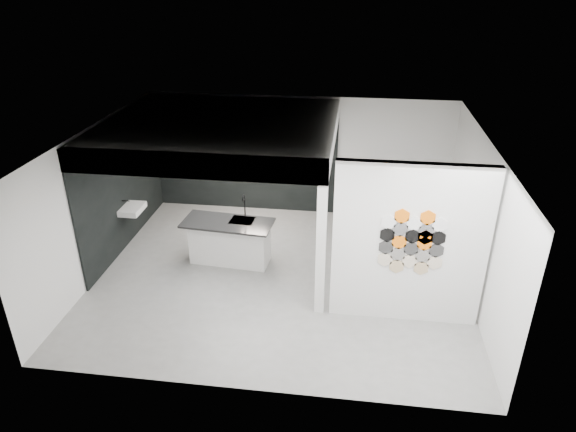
# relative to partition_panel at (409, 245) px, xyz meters

# --- Properties ---
(floor) EXTENTS (7.00, 6.00, 0.01)m
(floor) POSITION_rel_partition_panel_xyz_m (-2.23, 1.00, -1.40)
(floor) COLOR slate
(partition_panel) EXTENTS (2.45, 0.15, 2.80)m
(partition_panel) POSITION_rel_partition_panel_xyz_m (0.00, 0.00, 0.00)
(partition_panel) COLOR silver
(partition_panel) RESTS_ON floor
(bay_clad_back) EXTENTS (4.40, 0.04, 2.35)m
(bay_clad_back) POSITION_rel_partition_panel_xyz_m (-3.52, 3.97, -0.22)
(bay_clad_back) COLOR black
(bay_clad_back) RESTS_ON floor
(bay_clad_left) EXTENTS (0.04, 4.00, 2.35)m
(bay_clad_left) POSITION_rel_partition_panel_xyz_m (-5.70, 2.00, -0.22)
(bay_clad_left) COLOR black
(bay_clad_left) RESTS_ON floor
(bulkhead) EXTENTS (4.40, 4.00, 0.40)m
(bulkhead) POSITION_rel_partition_panel_xyz_m (-3.52, 2.00, 1.15)
(bulkhead) COLOR silver
(bulkhead) RESTS_ON corner_column
(corner_column) EXTENTS (0.16, 0.16, 2.35)m
(corner_column) POSITION_rel_partition_panel_xyz_m (-1.41, 0.00, -0.22)
(corner_column) COLOR silver
(corner_column) RESTS_ON floor
(fascia_beam) EXTENTS (4.40, 0.16, 0.40)m
(fascia_beam) POSITION_rel_partition_panel_xyz_m (-3.52, 0.08, 1.15)
(fascia_beam) COLOR silver
(fascia_beam) RESTS_ON corner_column
(wall_basin) EXTENTS (0.40, 0.60, 0.12)m
(wall_basin) POSITION_rel_partition_panel_xyz_m (-5.46, 1.80, -0.55)
(wall_basin) COLOR silver
(wall_basin) RESTS_ON bay_clad_left
(display_shelf) EXTENTS (3.00, 0.15, 0.04)m
(display_shelf) POSITION_rel_partition_panel_xyz_m (-3.43, 3.87, -0.10)
(display_shelf) COLOR black
(display_shelf) RESTS_ON bay_clad_back
(kitchen_island) EXTENTS (1.81, 0.92, 1.41)m
(kitchen_island) POSITION_rel_partition_panel_xyz_m (-3.31, 1.41, -0.92)
(kitchen_island) COLOR silver
(kitchen_island) RESTS_ON floor
(stockpot) EXTENTS (0.29, 0.29, 0.19)m
(stockpot) POSITION_rel_partition_panel_xyz_m (-4.68, 3.87, 0.01)
(stockpot) COLOR black
(stockpot) RESTS_ON display_shelf
(kettle) EXTENTS (0.20, 0.20, 0.14)m
(kettle) POSITION_rel_partition_panel_xyz_m (-2.14, 3.87, -0.01)
(kettle) COLOR black
(kettle) RESTS_ON display_shelf
(glass_bowl) EXTENTS (0.16, 0.16, 0.11)m
(glass_bowl) POSITION_rel_partition_panel_xyz_m (-2.08, 3.87, -0.02)
(glass_bowl) COLOR gray
(glass_bowl) RESTS_ON display_shelf
(glass_vase) EXTENTS (0.10, 0.10, 0.13)m
(glass_vase) POSITION_rel_partition_panel_xyz_m (-2.08, 3.87, -0.01)
(glass_vase) COLOR gray
(glass_vase) RESTS_ON display_shelf
(bottle_dark) EXTENTS (0.09, 0.09, 0.18)m
(bottle_dark) POSITION_rel_partition_panel_xyz_m (-3.44, 3.87, 0.01)
(bottle_dark) COLOR black
(bottle_dark) RESTS_ON display_shelf
(utensil_cup) EXTENTS (0.07, 0.07, 0.09)m
(utensil_cup) POSITION_rel_partition_panel_xyz_m (-4.45, 3.87, -0.04)
(utensil_cup) COLOR black
(utensil_cup) RESTS_ON display_shelf
(hex_tile_cluster) EXTENTS (1.04, 0.02, 1.16)m
(hex_tile_cluster) POSITION_rel_partition_panel_xyz_m (0.03, -0.09, 0.10)
(hex_tile_cluster) COLOR beige
(hex_tile_cluster) RESTS_ON partition_panel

